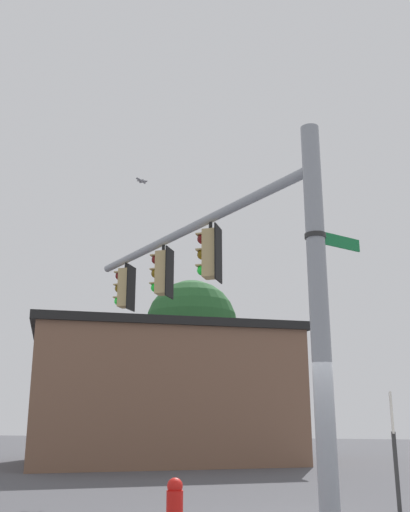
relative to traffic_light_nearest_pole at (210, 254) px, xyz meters
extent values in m
cylinder|color=gray|center=(-2.01, -2.42, -1.72)|extent=(0.32, 0.32, 6.64)
cylinder|color=gray|center=(0.71, 0.83, 0.80)|extent=(5.60, 6.63, 0.20)
cylinder|color=black|center=(0.00, -0.02, 0.61)|extent=(0.08, 0.08, 0.18)
cube|color=tan|center=(0.00, -0.02, -0.01)|extent=(0.36, 0.30, 1.05)
sphere|color=#590F0F|center=(0.00, 0.17, 0.34)|extent=(0.22, 0.22, 0.22)
cube|color=tan|center=(0.00, 0.19, 0.44)|extent=(0.24, 0.20, 0.03)
sphere|color=brown|center=(0.00, 0.17, -0.01)|extent=(0.22, 0.22, 0.22)
cube|color=tan|center=(0.00, 0.19, 0.09)|extent=(0.24, 0.20, 0.03)
sphere|color=#1EE533|center=(0.00, 0.17, -0.36)|extent=(0.22, 0.22, 0.22)
cube|color=tan|center=(0.00, 0.19, -0.26)|extent=(0.24, 0.20, 0.03)
cube|color=black|center=(0.00, -0.19, -0.01)|extent=(0.54, 0.03, 1.22)
cylinder|color=black|center=(1.32, 1.55, 0.61)|extent=(0.08, 0.08, 0.18)
cube|color=tan|center=(1.32, 1.55, -0.01)|extent=(0.36, 0.30, 1.05)
sphere|color=#590F0F|center=(1.32, 1.74, 0.34)|extent=(0.22, 0.22, 0.22)
cube|color=tan|center=(1.32, 1.76, 0.44)|extent=(0.24, 0.20, 0.03)
sphere|color=brown|center=(1.32, 1.74, -0.01)|extent=(0.22, 0.22, 0.22)
cube|color=tan|center=(1.32, 1.76, 0.09)|extent=(0.24, 0.20, 0.03)
sphere|color=#1EE533|center=(1.32, 1.74, -0.36)|extent=(0.22, 0.22, 0.22)
cube|color=tan|center=(1.32, 1.76, -0.26)|extent=(0.24, 0.20, 0.03)
cube|color=black|center=(1.32, 1.38, -0.01)|extent=(0.54, 0.03, 1.22)
cylinder|color=black|center=(2.64, 3.12, 0.61)|extent=(0.08, 0.08, 0.18)
cube|color=tan|center=(2.64, 3.12, -0.01)|extent=(0.36, 0.30, 1.05)
sphere|color=#590F0F|center=(2.64, 3.31, 0.34)|extent=(0.22, 0.22, 0.22)
cube|color=tan|center=(2.64, 3.33, 0.44)|extent=(0.24, 0.20, 0.03)
sphere|color=brown|center=(2.64, 3.31, -0.01)|extent=(0.22, 0.22, 0.22)
cube|color=tan|center=(2.64, 3.33, 0.09)|extent=(0.24, 0.20, 0.03)
sphere|color=#1EE533|center=(2.64, 3.31, -0.36)|extent=(0.22, 0.22, 0.22)
cube|color=tan|center=(2.64, 3.33, -0.26)|extent=(0.24, 0.20, 0.03)
cube|color=black|center=(2.64, 2.95, -0.01)|extent=(0.54, 0.03, 1.22)
cube|color=#147238|center=(-1.53, -2.82, -0.43)|extent=(0.70, 0.60, 0.22)
cube|color=white|center=(-1.53, -2.81, -0.43)|extent=(0.69, 0.58, 0.04)
cylinder|color=#262626|center=(-2.01, -2.42, -0.43)|extent=(0.36, 0.36, 0.08)
ellipsoid|color=gray|center=(1.73, 2.36, 2.66)|extent=(0.22, 0.24, 0.08)
cube|color=gray|center=(1.72, 2.37, 2.67)|extent=(0.25, 0.24, 0.11)
cube|color=gray|center=(1.75, 2.35, 2.67)|extent=(0.26, 0.24, 0.05)
cube|color=brown|center=(10.25, 4.90, -2.67)|extent=(10.61, 11.62, 4.74)
cube|color=black|center=(13.36, 6.76, -2.43)|extent=(5.27, 7.90, 0.30)
cube|color=black|center=(10.25, 4.90, -0.14)|extent=(11.04, 12.08, 0.30)
cylinder|color=#4C3823|center=(13.20, 4.58, -2.95)|extent=(0.26, 0.26, 4.18)
sphere|color=#28602D|center=(13.20, 4.58, 0.58)|extent=(4.11, 4.11, 4.11)
sphere|color=red|center=(-3.06, -0.34, -4.33)|extent=(0.23, 0.23, 0.23)
cylinder|color=red|center=(-2.89, -0.34, -4.68)|extent=(0.12, 0.10, 0.10)
cylinder|color=#333333|center=(0.49, -3.46, -4.34)|extent=(0.08, 0.08, 1.40)
cube|color=silver|center=(0.49, -3.46, -3.29)|extent=(0.60, 0.04, 0.76)
camera|label=1|loc=(-11.49, -3.24, -3.37)|focal=40.69mm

